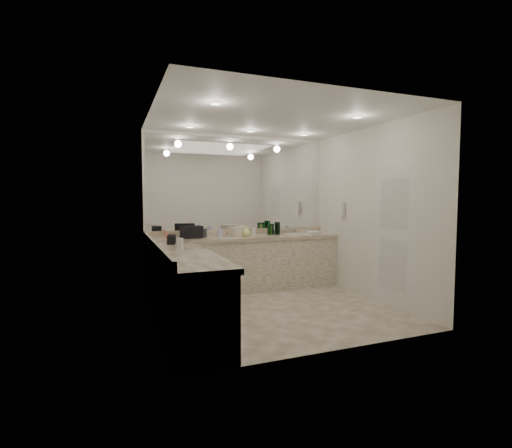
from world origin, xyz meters
name	(u,v)px	position (x,y,z in m)	size (l,w,h in m)	color
floor	(274,309)	(0.00, 0.00, 0.00)	(3.20, 3.20, 0.00)	beige
ceiling	(275,118)	(0.00, 0.00, 2.60)	(3.20, 3.20, 0.00)	white
wall_back	(239,211)	(0.00, 1.50, 1.30)	(3.20, 0.02, 2.60)	silver
wall_left	(153,217)	(-1.60, 0.00, 1.30)	(0.02, 3.00, 2.60)	silver
wall_right	(371,213)	(1.60, 0.00, 1.30)	(0.02, 3.00, 2.60)	silver
vanity_back_base	(245,265)	(0.00, 1.20, 0.42)	(3.20, 0.60, 0.84)	silver
vanity_back_top	(245,238)	(0.00, 1.19, 0.87)	(3.20, 0.64, 0.06)	beige
vanity_left_base	(183,293)	(-1.30, -0.30, 0.42)	(0.60, 2.40, 0.84)	silver
vanity_left_top	(184,255)	(-1.29, -0.30, 0.87)	(0.64, 2.42, 0.06)	beige
backsplash_back	(240,232)	(0.00, 1.48, 0.95)	(3.20, 0.04, 0.10)	beige
backsplash_left	(155,246)	(-1.58, 0.00, 0.95)	(0.04, 3.00, 0.10)	beige
mirror_back	(239,184)	(0.00, 1.49, 1.77)	(3.12, 0.01, 1.55)	white
mirror_left	(153,177)	(-1.59, 0.00, 1.77)	(0.01, 2.92, 1.55)	white
sink	(296,234)	(0.95, 1.20, 0.90)	(0.44, 0.44, 0.03)	white
faucet	(291,229)	(0.95, 1.41, 0.97)	(0.24, 0.16, 0.14)	silver
wall_phone	(342,209)	(1.56, 0.70, 1.35)	(0.06, 0.10, 0.24)	white
door	(393,233)	(1.59, -0.50, 1.05)	(0.02, 0.82, 2.10)	white
black_toiletry_bag	(192,232)	(-0.90, 1.19, 0.99)	(0.33, 0.21, 0.19)	black
black_bag_spill	(172,239)	(-1.30, 0.57, 0.96)	(0.10, 0.23, 0.12)	black
cream_cosmetic_case	(238,231)	(-0.10, 1.24, 0.98)	(0.29, 0.18, 0.17)	beige
hand_towel	(314,232)	(1.30, 1.17, 0.92)	(0.23, 0.15, 0.04)	white
lotion_left	(181,244)	(-1.30, -0.14, 0.98)	(0.07, 0.07, 0.16)	white
soap_bottle_a	(196,231)	(-0.83, 1.19, 1.00)	(0.08, 0.08, 0.21)	silver
soap_bottle_b	(220,232)	(-0.45, 1.12, 0.99)	(0.08, 0.08, 0.18)	#B5B6D0
soap_bottle_c	(246,231)	(0.00, 1.17, 0.99)	(0.14, 0.14, 0.18)	#FFFD92
green_bottle_0	(277,228)	(0.60, 1.25, 1.01)	(0.07, 0.07, 0.22)	#124823
green_bottle_1	(269,229)	(0.46, 1.25, 0.99)	(0.07, 0.07, 0.18)	#124823
green_bottle_2	(272,229)	(0.53, 1.29, 0.99)	(0.07, 0.07, 0.19)	#124823
green_bottle_3	(278,229)	(0.61, 1.23, 0.99)	(0.07, 0.07, 0.19)	#124823
green_bottle_4	(278,228)	(0.64, 1.27, 1.01)	(0.07, 0.07, 0.21)	#124823
amenity_bottle_0	(225,234)	(-0.30, 1.35, 0.94)	(0.04, 0.04, 0.08)	#9966B2
amenity_bottle_1	(275,232)	(0.57, 1.27, 0.94)	(0.05, 0.05, 0.08)	#3F3F4C
amenity_bottle_2	(197,234)	(-0.82, 1.18, 0.97)	(0.06, 0.06, 0.14)	silver
amenity_bottle_3	(205,233)	(-0.66, 1.25, 0.97)	(0.05, 0.05, 0.14)	#3F3F4C
amenity_bottle_4	(166,235)	(-1.27, 1.32, 0.96)	(0.06, 0.06, 0.11)	#E57F66
amenity_bottle_5	(254,232)	(0.13, 1.13, 0.97)	(0.06, 0.06, 0.13)	white
amenity_bottle_6	(224,233)	(-0.32, 1.33, 0.94)	(0.06, 0.06, 0.09)	#E0B28C
amenity_bottle_7	(271,230)	(0.50, 1.28, 0.97)	(0.04, 0.04, 0.15)	#F2D84C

